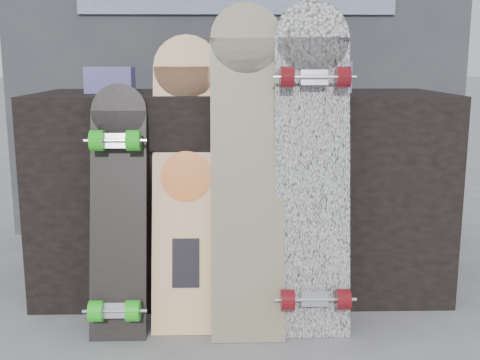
{
  "coord_description": "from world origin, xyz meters",
  "views": [
    {
      "loc": [
        -0.07,
        -1.9,
        0.93
      ],
      "look_at": [
        -0.01,
        0.2,
        0.51
      ],
      "focal_mm": 45.0,
      "sensor_mm": 36.0,
      "label": 1
    }
  ],
  "objects_px": {
    "longboard_celtic": "(247,159)",
    "longboard_cascadia": "(313,163)",
    "longboard_geisha": "(186,172)",
    "skateboard_dark": "(117,209)",
    "vendor_table": "(241,191)"
  },
  "relations": [
    {
      "from": "longboard_celtic",
      "to": "longboard_cascadia",
      "type": "height_order",
      "value": "longboard_cascadia"
    },
    {
      "from": "vendor_table",
      "to": "longboard_cascadia",
      "type": "xyz_separation_m",
      "value": [
        0.23,
        -0.41,
        0.18
      ]
    },
    {
      "from": "longboard_cascadia",
      "to": "skateboard_dark",
      "type": "distance_m",
      "value": 0.68
    },
    {
      "from": "vendor_table",
      "to": "longboard_celtic",
      "type": "height_order",
      "value": "longboard_celtic"
    },
    {
      "from": "longboard_geisha",
      "to": "skateboard_dark",
      "type": "relative_size",
      "value": 1.2
    },
    {
      "from": "vendor_table",
      "to": "longboard_celtic",
      "type": "relative_size",
      "value": 1.42
    },
    {
      "from": "longboard_celtic",
      "to": "skateboard_dark",
      "type": "bearing_deg",
      "value": -175.67
    },
    {
      "from": "longboard_celtic",
      "to": "longboard_cascadia",
      "type": "relative_size",
      "value": 1.0
    },
    {
      "from": "vendor_table",
      "to": "longboard_celtic",
      "type": "distance_m",
      "value": 0.44
    },
    {
      "from": "longboard_geisha",
      "to": "skateboard_dark",
      "type": "distance_m",
      "value": 0.27
    },
    {
      "from": "longboard_geisha",
      "to": "longboard_cascadia",
      "type": "distance_m",
      "value": 0.45
    },
    {
      "from": "skateboard_dark",
      "to": "vendor_table",
      "type": "bearing_deg",
      "value": 44.5
    },
    {
      "from": "skateboard_dark",
      "to": "longboard_celtic",
      "type": "bearing_deg",
      "value": 4.33
    },
    {
      "from": "vendor_table",
      "to": "skateboard_dark",
      "type": "bearing_deg",
      "value": -135.5
    },
    {
      "from": "longboard_geisha",
      "to": "longboard_cascadia",
      "type": "bearing_deg",
      "value": -12.59
    }
  ]
}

